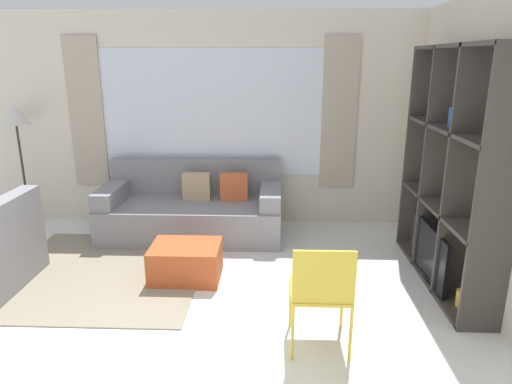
% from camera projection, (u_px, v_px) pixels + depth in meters
% --- Properties ---
extents(wall_back, '(6.47, 0.11, 2.70)m').
position_uv_depth(wall_back, '(212.00, 120.00, 5.88)').
color(wall_back, beige).
rests_on(wall_back, ground_plane).
extents(wall_right, '(0.07, 4.55, 2.70)m').
position_uv_depth(wall_right, '(480.00, 147.00, 4.14)').
color(wall_right, beige).
rests_on(wall_right, ground_plane).
extents(area_rug, '(2.00, 2.03, 0.01)m').
position_uv_depth(area_rug, '(104.00, 272.00, 4.71)').
color(area_rug, gray).
rests_on(area_rug, ground_plane).
extents(shelving_unit, '(0.35, 1.89, 2.25)m').
position_uv_depth(shelving_unit, '(454.00, 176.00, 4.27)').
color(shelving_unit, silver).
rests_on(shelving_unit, ground_plane).
extents(couch_main, '(2.17, 0.99, 0.89)m').
position_uv_depth(couch_main, '(193.00, 210.00, 5.68)').
color(couch_main, gray).
rests_on(couch_main, ground_plane).
extents(ottoman, '(0.68, 0.53, 0.35)m').
position_uv_depth(ottoman, '(186.00, 262.00, 4.54)').
color(ottoman, '#B74C23').
rests_on(ottoman, ground_plane).
extents(floor_lamp, '(0.35, 0.35, 1.60)m').
position_uv_depth(floor_lamp, '(16.00, 121.00, 5.66)').
color(floor_lamp, black).
rests_on(floor_lamp, ground_plane).
extents(folding_chair, '(0.44, 0.46, 0.86)m').
position_uv_depth(folding_chair, '(321.00, 288.00, 3.31)').
color(folding_chair, gold).
rests_on(folding_chair, ground_plane).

